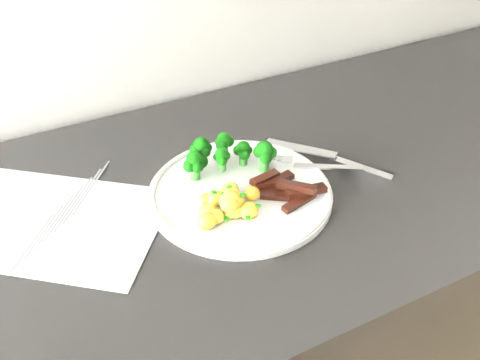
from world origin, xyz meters
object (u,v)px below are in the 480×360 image
(broccoli, at_px, (223,153))
(recipe_paper, at_px, (54,222))
(potatoes, at_px, (228,203))
(beef_strips, at_px, (283,188))
(knife, at_px, (343,163))
(plate, at_px, (240,192))
(fork, at_px, (313,164))

(broccoli, bearing_deg, recipe_paper, 178.26)
(potatoes, bearing_deg, beef_strips, -0.74)
(knife, bearing_deg, broccoli, 158.65)
(plate, distance_m, fork, 0.13)
(beef_strips, distance_m, knife, 0.13)
(knife, bearing_deg, fork, 171.04)
(plate, xyz_separation_m, beef_strips, (0.05, -0.03, 0.01))
(recipe_paper, relative_size, fork, 2.76)
(recipe_paper, xyz_separation_m, beef_strips, (0.31, -0.10, 0.02))
(plate, bearing_deg, potatoes, -137.54)
(broccoli, height_order, fork, broccoli)
(plate, xyz_separation_m, broccoli, (0.00, 0.06, 0.03))
(recipe_paper, distance_m, broccoli, 0.26)
(broccoli, relative_size, fork, 1.09)
(fork, bearing_deg, potatoes, -169.22)
(recipe_paper, bearing_deg, plate, -14.43)
(potatoes, relative_size, knife, 0.59)
(plate, relative_size, beef_strips, 2.72)
(plate, distance_m, beef_strips, 0.06)
(recipe_paper, bearing_deg, broccoli, -1.74)
(beef_strips, relative_size, fork, 0.77)
(beef_strips, bearing_deg, broccoli, 118.77)
(broccoli, relative_size, knife, 0.77)
(recipe_paper, bearing_deg, fork, -10.14)
(potatoes, distance_m, beef_strips, 0.09)
(recipe_paper, bearing_deg, potatoes, -24.33)
(potatoes, xyz_separation_m, knife, (0.21, 0.02, -0.02))
(broccoli, bearing_deg, plate, -91.86)
(broccoli, height_order, potatoes, broccoli)
(knife, bearing_deg, potatoes, -173.89)
(recipe_paper, distance_m, plate, 0.27)
(potatoes, bearing_deg, plate, 42.46)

